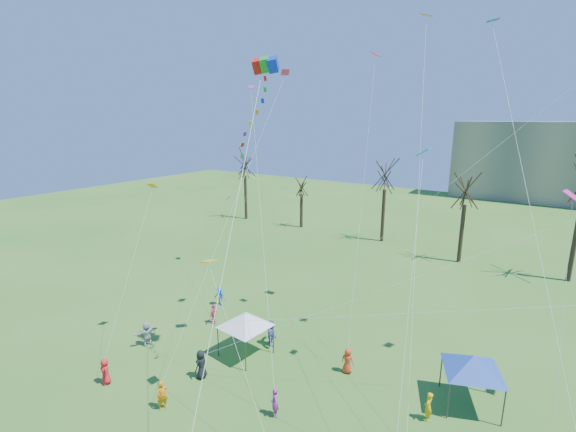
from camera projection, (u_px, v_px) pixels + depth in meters
The scene contains 6 objects.
bare_tree_row at pixel (481, 194), 43.01m from camera, with size 69.44×9.22×12.27m.
big_box_kite at pixel (251, 143), 21.15m from camera, with size 3.27×6.70×20.25m.
canopy_tent_white at pixel (245, 320), 26.63m from camera, with size 4.01×4.01×3.03m.
canopy_tent_blue at pixel (473, 363), 21.81m from camera, with size 3.85×3.85×3.10m.
festival_crowd at pixel (296, 388), 22.53m from camera, with size 26.86×12.32×1.86m.
small_kites_aloft at pixel (370, 152), 22.89m from camera, with size 31.26×18.23×31.81m.
Camera 1 is at (9.67, -10.67, 15.61)m, focal length 25.00 mm.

